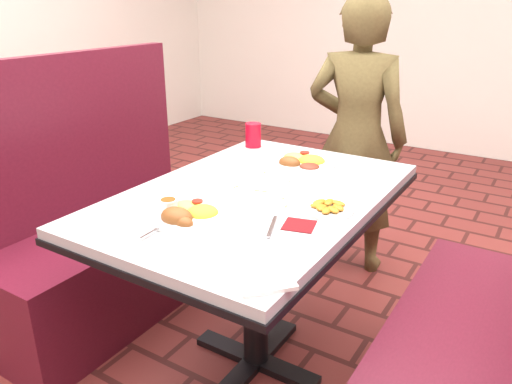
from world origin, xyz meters
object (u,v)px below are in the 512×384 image
(diner_person, at_px, (356,138))
(booth_bench_right, at_px, (477,371))
(booth_bench_left, at_px, (110,243))
(plantain_plate, at_px, (328,208))
(far_dinner_plate, at_px, (302,160))
(dining_table, at_px, (256,217))
(near_dinner_plate, at_px, (187,211))
(red_tumbler, at_px, (253,135))

(diner_person, bearing_deg, booth_bench_right, 122.18)
(booth_bench_left, height_order, plantain_plate, booth_bench_left)
(diner_person, distance_m, far_dinner_plate, 0.65)
(plantain_plate, bearing_deg, dining_table, 176.08)
(diner_person, xyz_separation_m, near_dinner_plate, (-0.05, -1.30, 0.06))
(near_dinner_plate, relative_size, far_dinner_plate, 0.91)
(red_tumbler, bearing_deg, booth_bench_left, -135.00)
(plantain_plate, bearing_deg, far_dinner_plate, 127.28)
(diner_person, xyz_separation_m, red_tumbler, (-0.30, -0.51, 0.09))
(far_dinner_plate, bearing_deg, plantain_plate, -52.72)
(plantain_plate, bearing_deg, red_tumbler, 140.16)
(diner_person, bearing_deg, booth_bench_left, 44.67)
(dining_table, height_order, booth_bench_right, booth_bench_right)
(booth_bench_left, xyz_separation_m, plantain_plate, (1.08, -0.02, 0.43))
(booth_bench_left, bearing_deg, near_dinner_plate, -22.46)
(dining_table, relative_size, plantain_plate, 7.18)
(red_tumbler, bearing_deg, near_dinner_plate, -71.92)
(booth_bench_left, xyz_separation_m, booth_bench_right, (1.60, 0.00, 0.00))
(diner_person, distance_m, red_tumbler, 0.60)
(booth_bench_right, distance_m, far_dinner_plate, 0.98)
(booth_bench_left, bearing_deg, far_dinner_plate, 23.73)
(diner_person, distance_m, near_dinner_plate, 1.30)
(far_dinner_plate, bearing_deg, red_tumbler, 157.77)
(far_dinner_plate, bearing_deg, near_dinner_plate, -95.32)
(far_dinner_plate, height_order, plantain_plate, far_dinner_plate)
(near_dinner_plate, xyz_separation_m, plantain_plate, (0.34, 0.29, -0.02))
(booth_bench_right, bearing_deg, diner_person, 129.25)
(diner_person, relative_size, near_dinner_plate, 5.89)
(dining_table, distance_m, diner_person, 1.00)
(booth_bench_right, relative_size, plantain_plate, 7.11)
(dining_table, height_order, far_dinner_plate, far_dinner_plate)
(booth_bench_right, distance_m, plantain_plate, 0.67)
(dining_table, distance_m, near_dinner_plate, 0.33)
(booth_bench_left, relative_size, near_dinner_plate, 4.93)
(booth_bench_left, relative_size, booth_bench_right, 1.00)
(red_tumbler, bearing_deg, dining_table, -56.68)
(dining_table, bearing_deg, plantain_plate, -3.92)
(booth_bench_right, distance_m, diner_person, 1.34)
(dining_table, bearing_deg, far_dinner_plate, 89.74)
(diner_person, xyz_separation_m, far_dinner_plate, (0.02, -0.64, 0.06))
(diner_person, height_order, far_dinner_plate, diner_person)
(plantain_plate, distance_m, red_tumbler, 0.78)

